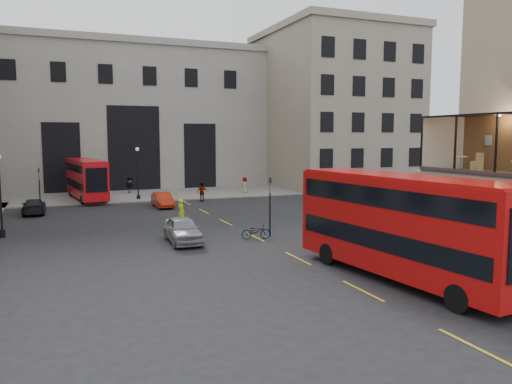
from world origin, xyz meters
name	(u,v)px	position (x,y,z in m)	size (l,w,h in m)	color
ground	(402,286)	(0.00, 0.00, 0.00)	(140.00, 140.00, 0.00)	black
gateway	(128,113)	(-5.00, 47.99, 9.39)	(35.00, 10.60, 18.00)	#9E9B93
building_right	(333,106)	(20.00, 39.97, 10.39)	(16.60, 18.60, 20.00)	gray
pavement_far	(133,195)	(-6.00, 38.00, 0.06)	(40.00, 12.00, 0.12)	slate
traffic_light_near	(270,199)	(-1.00, 12.00, 2.42)	(0.16, 0.20, 3.80)	black
traffic_light_far	(39,185)	(-15.00, 28.00, 2.42)	(0.16, 0.20, 3.80)	black
street_lamp_a	(0,200)	(-17.00, 18.00, 2.39)	(0.36, 0.36, 5.33)	black
street_lamp_b	(138,177)	(-6.00, 34.00, 2.39)	(0.36, 0.36, 5.33)	black
bus_near	(402,222)	(0.50, 0.76, 2.64)	(3.98, 12.00, 4.70)	#B30C0C
bus_far	(86,177)	(-10.85, 35.89, 2.31)	(3.56, 10.51, 4.11)	red
car_a	(183,230)	(-6.66, 12.24, 0.78)	(1.84, 4.57, 1.56)	#919298
car_b	(163,200)	(-4.75, 27.89, 0.68)	(1.43, 4.11, 1.35)	#B4210B
car_c	(34,206)	(-15.49, 27.85, 0.64)	(1.78, 4.38, 1.27)	black
bicycle	(256,231)	(-2.15, 11.56, 0.47)	(0.63, 1.80, 0.94)	gray
cyclist	(181,212)	(-5.40, 17.92, 0.98)	(0.71, 0.47, 1.95)	#D9EE19
pedestrian_b	(130,186)	(-6.12, 39.59, 0.93)	(1.20, 0.69, 1.86)	gray
pedestrian_c	(202,192)	(-0.33, 30.45, 0.93)	(1.08, 0.45, 1.85)	gray
pedestrian_d	(245,186)	(5.91, 35.01, 0.95)	(0.93, 0.61, 1.91)	gray
cafe_table_far	(461,161)	(5.79, 2.90, 5.13)	(0.64, 0.64, 0.80)	white
cafe_chair_d	(477,165)	(7.04, 3.04, 4.89)	(0.51, 0.51, 0.95)	tan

